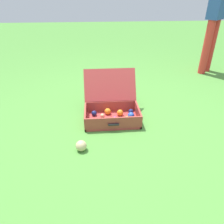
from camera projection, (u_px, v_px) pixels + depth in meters
ground_plane at (118, 121)px, 2.38m from camera, size 16.00×16.00×0.00m
open_suitcase at (112, 109)px, 2.37m from camera, size 0.59×0.59×0.47m
stray_ball_on_grass at (81, 146)px, 1.92m from camera, size 0.10×0.10×0.10m
bystander_person at (216, 13)px, 3.30m from camera, size 0.36×0.34×1.63m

